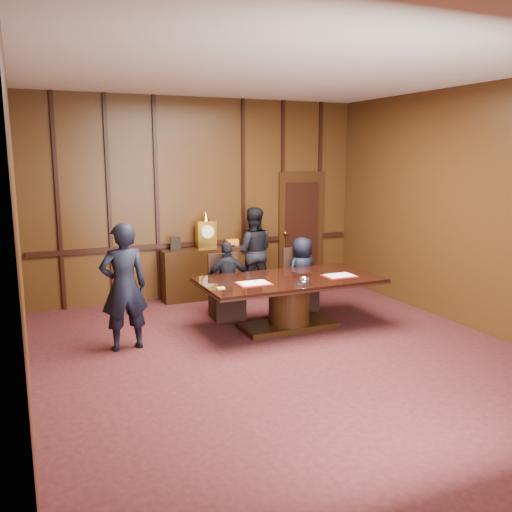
% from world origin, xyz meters
% --- Properties ---
extents(room, '(7.00, 7.04, 3.50)m').
position_xyz_m(room, '(0.07, 0.14, 1.72)').
color(room, black).
rests_on(room, ground).
extents(sideboard, '(1.60, 0.45, 1.54)m').
position_xyz_m(sideboard, '(0.00, 3.26, 0.49)').
color(sideboard, black).
rests_on(sideboard, ground).
extents(conference_table, '(2.62, 1.32, 0.76)m').
position_xyz_m(conference_table, '(0.54, 1.10, 0.51)').
color(conference_table, black).
rests_on(conference_table, ground).
extents(folder_left, '(0.46, 0.33, 0.02)m').
position_xyz_m(folder_left, '(-0.08, 0.97, 0.77)').
color(folder_left, '#9F130E').
rests_on(folder_left, conference_table).
extents(folder_right, '(0.46, 0.33, 0.02)m').
position_xyz_m(folder_right, '(1.27, 0.90, 0.77)').
color(folder_right, '#9F130E').
rests_on(folder_right, conference_table).
extents(inkstand, '(0.20, 0.14, 0.12)m').
position_xyz_m(inkstand, '(0.54, 0.65, 0.81)').
color(inkstand, white).
rests_on(inkstand, conference_table).
extents(notepad, '(0.11, 0.08, 0.01)m').
position_xyz_m(notepad, '(-0.58, 0.90, 0.77)').
color(notepad, '#E3E26F').
rests_on(notepad, conference_table).
extents(chair_left, '(0.51, 0.51, 0.99)m').
position_xyz_m(chair_left, '(-0.11, 1.98, 0.29)').
color(chair_left, black).
rests_on(chair_left, ground).
extents(chair_right, '(0.54, 0.54, 0.99)m').
position_xyz_m(chair_right, '(1.19, 1.98, 0.29)').
color(chair_right, black).
rests_on(chair_right, ground).
extents(signatory_left, '(0.74, 0.39, 1.22)m').
position_xyz_m(signatory_left, '(-0.11, 1.90, 0.61)').
color(signatory_left, black).
rests_on(signatory_left, ground).
extents(signatory_right, '(0.65, 0.49, 1.21)m').
position_xyz_m(signatory_right, '(1.19, 1.90, 0.60)').
color(signatory_right, black).
rests_on(signatory_right, ground).
extents(witness_left, '(0.63, 0.43, 1.68)m').
position_xyz_m(witness_left, '(-1.81, 1.20, 0.84)').
color(witness_left, black).
rests_on(witness_left, ground).
extents(witness_right, '(0.93, 0.82, 1.60)m').
position_xyz_m(witness_right, '(0.82, 3.10, 0.80)').
color(witness_right, black).
rests_on(witness_right, ground).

